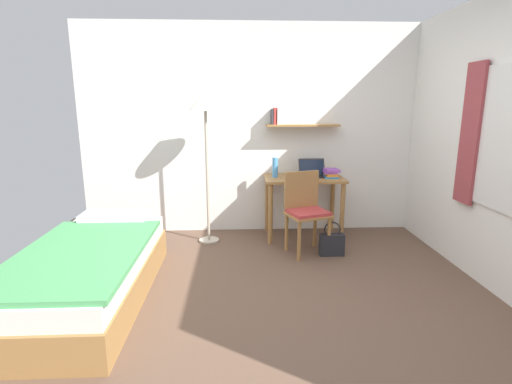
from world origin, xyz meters
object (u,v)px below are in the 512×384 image
at_px(laptop, 312,172).
at_px(handbag, 332,244).
at_px(bed, 89,272).
at_px(standing_lamp, 205,110).
at_px(water_bottle, 275,167).
at_px(desk_chair, 306,208).
at_px(book_stack, 331,173).
at_px(desk, 304,189).

xyz_separation_m(laptop, handbag, (0.11, -0.70, -0.68)).
bearing_deg(bed, standing_lamp, 56.29).
bearing_deg(water_bottle, desk_chair, -61.39).
xyz_separation_m(standing_lamp, laptop, (1.28, 0.19, -0.75)).
height_order(desk_chair, standing_lamp, standing_lamp).
bearing_deg(book_stack, water_bottle, 175.72).
bearing_deg(bed, desk_chair, 26.14).
height_order(desk, water_bottle, water_bottle).
distance_m(water_bottle, book_stack, 0.68).
distance_m(laptop, handbag, 0.98).
distance_m(bed, desk_chair, 2.27).
height_order(laptop, water_bottle, water_bottle).
distance_m(standing_lamp, laptop, 1.49).
bearing_deg(water_bottle, bed, -138.55).
xyz_separation_m(desk_chair, water_bottle, (-0.29, 0.54, 0.38)).
distance_m(water_bottle, handbag, 1.15).
relative_size(bed, laptop, 6.14).
bearing_deg(desk_chair, desk, 83.33).
relative_size(bed, desk_chair, 2.23).
relative_size(standing_lamp, handbag, 4.63).
distance_m(standing_lamp, book_stack, 1.67).
xyz_separation_m(bed, laptop, (2.19, 1.57, 0.57)).
xyz_separation_m(book_stack, handbag, (-0.10, -0.61, -0.68)).
xyz_separation_m(desk, handbag, (0.22, -0.64, -0.48)).
xyz_separation_m(desk, desk_chair, (-0.06, -0.52, -0.11)).
bearing_deg(bed, laptop, 35.55).
distance_m(desk, book_stack, 0.38).
distance_m(desk_chair, standing_lamp, 1.58).
relative_size(laptop, book_stack, 1.39).
bearing_deg(water_bottle, handbag, -49.13).
height_order(bed, book_stack, book_stack).
distance_m(laptop, water_bottle, 0.47).
bearing_deg(desk, standing_lamp, -173.33).
height_order(water_bottle, handbag, water_bottle).
relative_size(bed, standing_lamp, 1.13).
distance_m(standing_lamp, handbag, 2.05).
bearing_deg(desk, water_bottle, 177.22).
xyz_separation_m(standing_lamp, book_stack, (1.49, 0.10, -0.75)).
height_order(laptop, handbag, laptop).
relative_size(desk, standing_lamp, 0.54).
xyz_separation_m(bed, standing_lamp, (0.92, 1.37, 1.32)).
bearing_deg(desk_chair, book_stack, 51.71).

